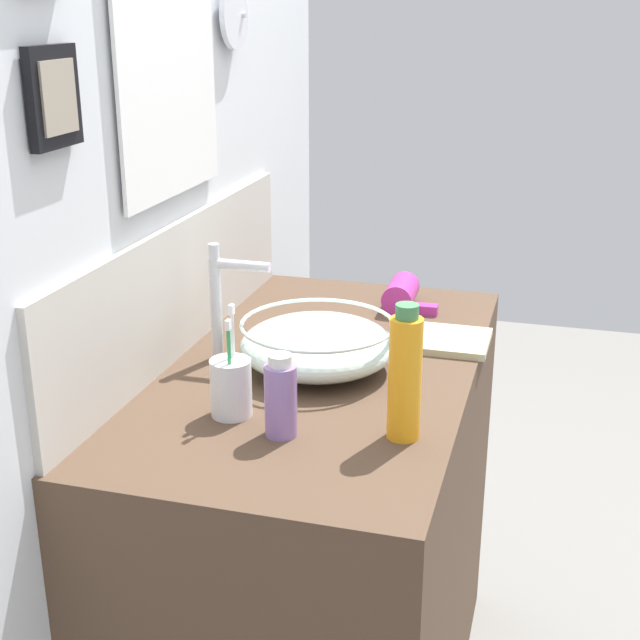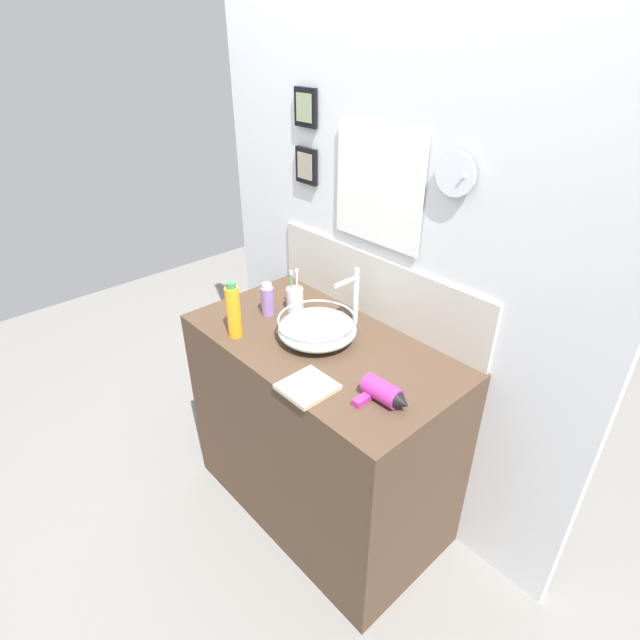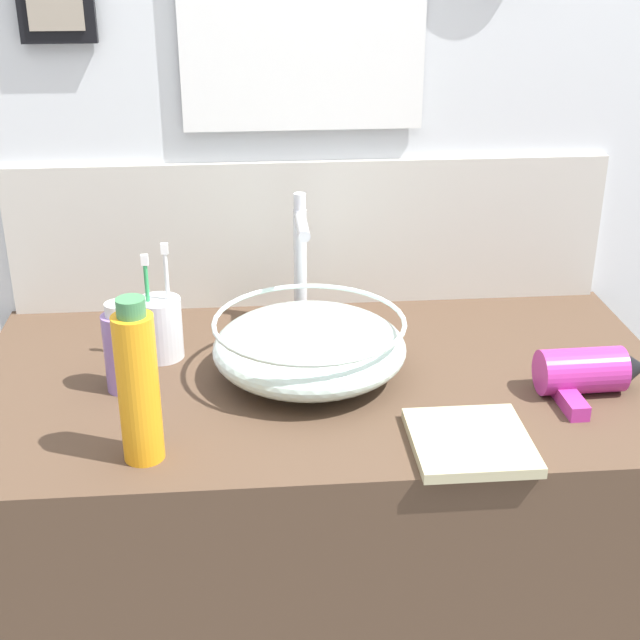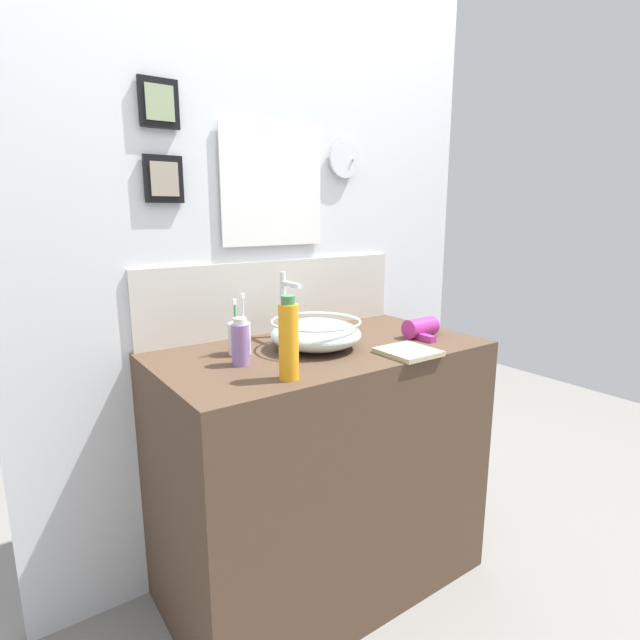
# 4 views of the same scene
# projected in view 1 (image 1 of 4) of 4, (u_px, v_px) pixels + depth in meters

# --- Properties ---
(vanity_counter) EXTENTS (1.15, 0.62, 0.93)m
(vanity_counter) POSITION_uv_depth(u_px,v_px,m) (321.00, 556.00, 2.00)
(vanity_counter) COLOR #4C3828
(vanity_counter) RESTS_ON ground
(back_panel) EXTENTS (1.95, 0.10, 2.52)m
(back_panel) POSITION_uv_depth(u_px,v_px,m) (160.00, 198.00, 1.81)
(back_panel) COLOR silver
(back_panel) RESTS_ON ground
(glass_bowl_sink) EXTENTS (0.32, 0.32, 0.10)m
(glass_bowl_sink) POSITION_uv_depth(u_px,v_px,m) (318.00, 344.00, 1.80)
(glass_bowl_sink) COLOR silver
(glass_bowl_sink) RESTS_ON vanity_counter
(faucet) EXTENTS (0.02, 0.13, 0.25)m
(faucet) POSITION_uv_depth(u_px,v_px,m) (223.00, 294.00, 1.82)
(faucet) COLOR silver
(faucet) RESTS_ON vanity_counter
(hair_drier) EXTENTS (0.18, 0.13, 0.07)m
(hair_drier) POSITION_uv_depth(u_px,v_px,m) (403.00, 292.00, 2.18)
(hair_drier) COLOR #B22D8C
(hair_drier) RESTS_ON vanity_counter
(toothbrush_cup) EXTENTS (0.07, 0.07, 0.21)m
(toothbrush_cup) POSITION_uv_depth(u_px,v_px,m) (231.00, 387.00, 1.60)
(toothbrush_cup) COLOR silver
(toothbrush_cup) RESTS_ON vanity_counter
(spray_bottle) EXTENTS (0.06, 0.06, 0.24)m
(spray_bottle) POSITION_uv_depth(u_px,v_px,m) (405.00, 376.00, 1.50)
(spray_bottle) COLOR orange
(spray_bottle) RESTS_ON vanity_counter
(shampoo_bottle) EXTENTS (0.06, 0.06, 0.15)m
(shampoo_bottle) POSITION_uv_depth(u_px,v_px,m) (281.00, 398.00, 1.52)
(shampoo_bottle) COLOR #8C6BB2
(shampoo_bottle) RESTS_ON vanity_counter
(hand_towel) EXTENTS (0.17, 0.18, 0.02)m
(hand_towel) POSITION_uv_depth(u_px,v_px,m) (448.00, 340.00, 1.95)
(hand_towel) COLOR tan
(hand_towel) RESTS_ON vanity_counter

